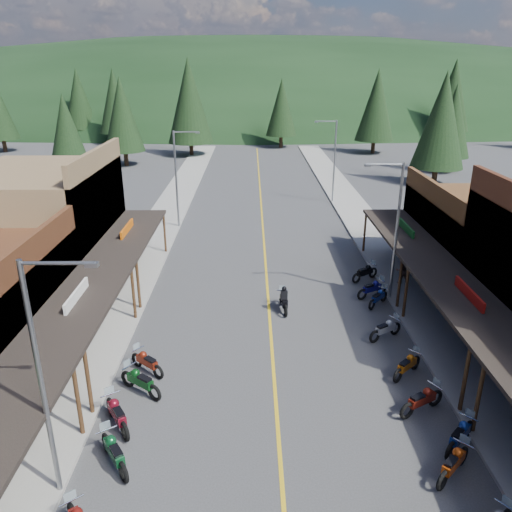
{
  "coord_description": "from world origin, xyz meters",
  "views": [
    {
      "loc": [
        -0.97,
        -18.27,
        12.76
      ],
      "look_at": [
        -0.72,
        7.31,
        3.0
      ],
      "focal_mm": 35.0,
      "sensor_mm": 36.0,
      "label": 1
    }
  ],
  "objects_px": {
    "shop_west_3": "(44,226)",
    "bike_east_10": "(378,297)",
    "streetlight_2": "(394,226)",
    "bike_west_8": "(147,361)",
    "pine_11": "(442,120)",
    "streetlight_1": "(178,175)",
    "pine_9": "(453,121)",
    "bike_east_7": "(422,399)",
    "streetlight_0": "(45,374)",
    "pedestrian_east_b": "(402,270)",
    "rider_on_bike": "(284,300)",
    "bike_east_5": "(454,462)",
    "bike_east_6": "(460,434)",
    "pine_7": "(79,99)",
    "pine_8": "(66,130)",
    "bike_east_8": "(407,364)",
    "pine_5": "(453,95)",
    "pine_10": "(122,114)",
    "bike_west_6": "(117,413)",
    "pine_4": "(376,105)",
    "bike_west_7": "(140,380)",
    "pine_3": "(282,107)",
    "streetlight_3": "(333,158)",
    "pine_2": "(189,101)",
    "bike_west_5": "(114,451)",
    "shop_east_3": "(485,240)",
    "bike_east_12": "(365,272)",
    "pine_1": "(115,101)",
    "bike_east_9": "(386,328)",
    "bike_east_11": "(372,288)"
  },
  "relations": [
    {
      "from": "pine_4",
      "to": "pine_9",
      "type": "relative_size",
      "value": 1.16
    },
    {
      "from": "pine_9",
      "to": "bike_west_5",
      "type": "bearing_deg",
      "value": -120.7
    },
    {
      "from": "streetlight_2",
      "to": "bike_west_6",
      "type": "height_order",
      "value": "streetlight_2"
    },
    {
      "from": "streetlight_3",
      "to": "pine_2",
      "type": "distance_m",
      "value": 32.92
    },
    {
      "from": "streetlight_0",
      "to": "streetlight_3",
      "type": "distance_m",
      "value": 38.59
    },
    {
      "from": "pine_7",
      "to": "pine_8",
      "type": "height_order",
      "value": "pine_7"
    },
    {
      "from": "bike_east_7",
      "to": "bike_east_8",
      "type": "bearing_deg",
      "value": 147.06
    },
    {
      "from": "bike_west_5",
      "to": "pine_11",
      "type": "bearing_deg",
      "value": 25.17
    },
    {
      "from": "bike_west_6",
      "to": "pine_7",
      "type": "bearing_deg",
      "value": 76.0
    },
    {
      "from": "bike_west_7",
      "to": "pine_3",
      "type": "bearing_deg",
      "value": 28.44
    },
    {
      "from": "streetlight_0",
      "to": "bike_east_7",
      "type": "height_order",
      "value": "streetlight_0"
    },
    {
      "from": "pine_1",
      "to": "pine_8",
      "type": "xyz_separation_m",
      "value": [
        2.0,
        -30.0,
        -1.26
      ]
    },
    {
      "from": "bike_east_8",
      "to": "streetlight_1",
      "type": "bearing_deg",
      "value": 167.45
    },
    {
      "from": "bike_west_8",
      "to": "bike_east_6",
      "type": "distance_m",
      "value": 12.91
    },
    {
      "from": "pine_9",
      "to": "streetlight_0",
      "type": "bearing_deg",
      "value": -121.25
    },
    {
      "from": "streetlight_0",
      "to": "pine_8",
      "type": "distance_m",
      "value": 48.42
    },
    {
      "from": "pine_11",
      "to": "pedestrian_east_b",
      "type": "bearing_deg",
      "value": -112.69
    },
    {
      "from": "bike_east_5",
      "to": "bike_east_6",
      "type": "distance_m",
      "value": 1.51
    },
    {
      "from": "pine_5",
      "to": "rider_on_bike",
      "type": "relative_size",
      "value": 6.6
    },
    {
      "from": "bike_east_11",
      "to": "pedestrian_east_b",
      "type": "height_order",
      "value": "pedestrian_east_b"
    },
    {
      "from": "pine_10",
      "to": "bike_east_8",
      "type": "distance_m",
      "value": 55.46
    },
    {
      "from": "shop_west_3",
      "to": "streetlight_0",
      "type": "bearing_deg",
      "value": -68.45
    },
    {
      "from": "streetlight_2",
      "to": "bike_west_8",
      "type": "height_order",
      "value": "streetlight_2"
    },
    {
      "from": "pine_1",
      "to": "pedestrian_east_b",
      "type": "relative_size",
      "value": 7.38
    },
    {
      "from": "pine_8",
      "to": "bike_east_9",
      "type": "distance_m",
      "value": 46.12
    },
    {
      "from": "bike_east_7",
      "to": "pine_3",
      "type": "bearing_deg",
      "value": 151.98
    },
    {
      "from": "bike_west_5",
      "to": "bike_east_5",
      "type": "xyz_separation_m",
      "value": [
        11.27,
        -0.57,
        -0.04
      ]
    },
    {
      "from": "bike_west_7",
      "to": "bike_east_7",
      "type": "bearing_deg",
      "value": -60.05
    },
    {
      "from": "streetlight_0",
      "to": "pine_7",
      "type": "distance_m",
      "value": 85.79
    },
    {
      "from": "shop_west_3",
      "to": "bike_east_10",
      "type": "xyz_separation_m",
      "value": [
        19.99,
        -4.12,
        -2.97
      ]
    },
    {
      "from": "shop_east_3",
      "to": "bike_east_12",
      "type": "height_order",
      "value": "shop_east_3"
    },
    {
      "from": "pine_2",
      "to": "bike_east_6",
      "type": "bearing_deg",
      "value": -75.23
    },
    {
      "from": "streetlight_2",
      "to": "pedestrian_east_b",
      "type": "bearing_deg",
      "value": 56.27
    },
    {
      "from": "pine_10",
      "to": "pine_11",
      "type": "bearing_deg",
      "value": -17.53
    },
    {
      "from": "pine_9",
      "to": "streetlight_2",
      "type": "bearing_deg",
      "value": -114.74
    },
    {
      "from": "pine_4",
      "to": "pine_8",
      "type": "bearing_deg",
      "value": -153.43
    },
    {
      "from": "pine_7",
      "to": "bike_west_6",
      "type": "height_order",
      "value": "pine_7"
    },
    {
      "from": "pine_4",
      "to": "bike_east_8",
      "type": "height_order",
      "value": "pine_4"
    },
    {
      "from": "pine_1",
      "to": "pedestrian_east_b",
      "type": "xyz_separation_m",
      "value": [
        32.31,
        -59.97,
        -6.24
      ]
    },
    {
      "from": "pine_9",
      "to": "bike_east_7",
      "type": "relative_size",
      "value": 4.93
    },
    {
      "from": "shop_east_3",
      "to": "pedestrian_east_b",
      "type": "relative_size",
      "value": 6.43
    },
    {
      "from": "pine_11",
      "to": "bike_east_10",
      "type": "height_order",
      "value": "pine_11"
    },
    {
      "from": "shop_west_3",
      "to": "bike_east_7",
      "type": "xyz_separation_m",
      "value": [
        19.45,
        -13.47,
        -2.89
      ]
    },
    {
      "from": "streetlight_1",
      "to": "streetlight_2",
      "type": "bearing_deg",
      "value": -45.2
    },
    {
      "from": "bike_west_8",
      "to": "bike_east_9",
      "type": "height_order",
      "value": "bike_west_8"
    },
    {
      "from": "bike_east_7",
      "to": "streetlight_1",
      "type": "bearing_deg",
      "value": 178.15
    },
    {
      "from": "pine_11",
      "to": "bike_east_12",
      "type": "height_order",
      "value": "pine_11"
    },
    {
      "from": "pine_9",
      "to": "pine_5",
      "type": "bearing_deg",
      "value": 69.68
    },
    {
      "from": "rider_on_bike",
      "to": "bike_east_5",
      "type": "bearing_deg",
      "value": -73.55
    },
    {
      "from": "pine_2",
      "to": "pine_5",
      "type": "relative_size",
      "value": 1.0
    }
  ]
}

